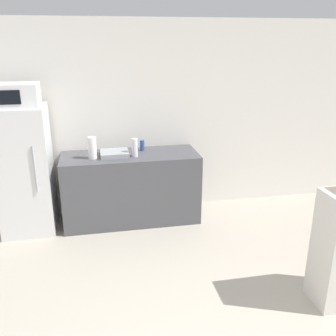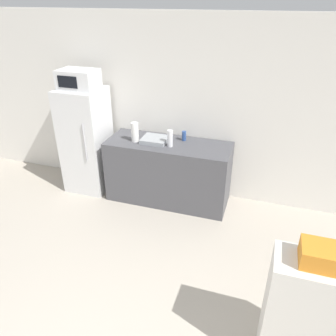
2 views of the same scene
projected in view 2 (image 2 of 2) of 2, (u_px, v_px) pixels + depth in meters
wall_back at (190, 111)px, 4.67m from camera, size 8.00×0.06×2.60m
refrigerator at (86, 141)px, 4.98m from camera, size 0.63×0.62×1.59m
microwave at (78, 79)px, 4.54m from camera, size 0.53×0.39×0.26m
counter at (168, 172)px, 4.81m from camera, size 1.77×0.66×0.92m
sink_basin at (155, 140)px, 4.63m from camera, size 0.35×0.32×0.06m
bottle_tall at (170, 138)px, 4.45m from camera, size 0.08×0.08×0.23m
bottle_short at (184, 136)px, 4.65m from camera, size 0.06×0.06×0.14m
shelf_cabinet at (310, 318)px, 2.55m from camera, size 0.70×0.36×1.10m
basket at (322, 256)px, 2.27m from camera, size 0.29×0.23×0.15m
paper_towel_roll at (135, 132)px, 4.60m from camera, size 0.10×0.10×0.28m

